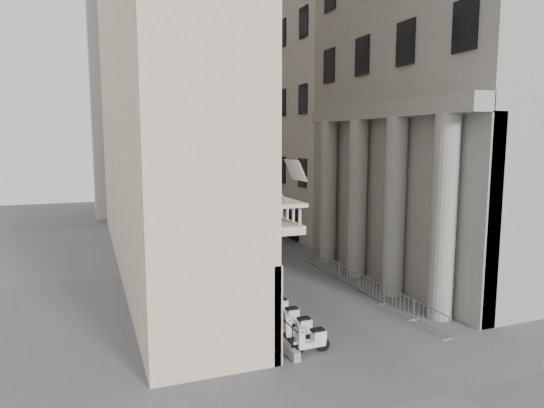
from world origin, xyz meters
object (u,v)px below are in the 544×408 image
(info_kiosk, at_px, (208,255))
(pedestrian_a, at_px, (258,235))
(pedestrian_b, at_px, (245,218))
(scooter_0, at_px, (311,353))
(street_lamp, at_px, (215,200))
(security_tent, at_px, (210,221))

(info_kiosk, distance_m, pedestrian_a, 7.21)
(info_kiosk, distance_m, pedestrian_b, 16.04)
(scooter_0, height_order, street_lamp, street_lamp)
(street_lamp, xyz_separation_m, pedestrian_b, (5.69, 10.51, -3.33))
(street_lamp, bearing_deg, scooter_0, -100.83)
(pedestrian_b, bearing_deg, security_tent, 92.84)
(security_tent, height_order, pedestrian_a, security_tent)
(info_kiosk, bearing_deg, pedestrian_a, 39.64)
(security_tent, height_order, street_lamp, street_lamp)
(pedestrian_a, distance_m, pedestrian_b, 9.67)
(security_tent, xyz_separation_m, pedestrian_b, (6.60, 12.49, -2.07))
(scooter_0, bearing_deg, security_tent, -0.88)
(street_lamp, distance_m, info_kiosk, 5.28)
(security_tent, height_order, pedestrian_b, security_tent)
(street_lamp, height_order, pedestrian_b, street_lamp)
(security_tent, xyz_separation_m, info_kiosk, (-0.59, -1.85, -2.03))
(pedestrian_b, bearing_deg, info_kiosk, 94.05)
(scooter_0, height_order, pedestrian_b, pedestrian_b)
(security_tent, xyz_separation_m, street_lamp, (0.91, 1.99, 1.27))
(scooter_0, bearing_deg, pedestrian_b, -13.93)
(security_tent, height_order, info_kiosk, security_tent)
(info_kiosk, bearing_deg, security_tent, 69.53)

